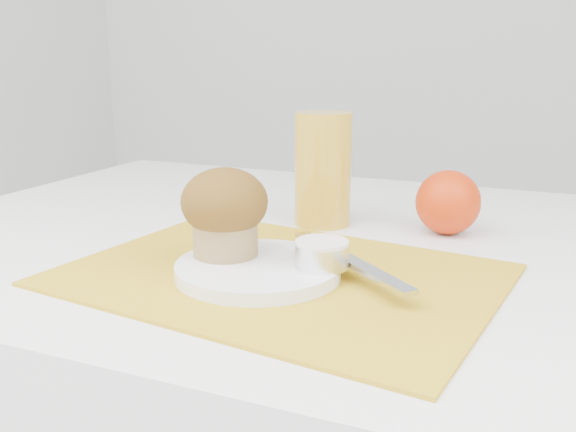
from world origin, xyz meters
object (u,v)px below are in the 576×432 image
at_px(plate, 258,269).
at_px(muffin, 225,210).
at_px(orange, 448,202).
at_px(juice_glass, 323,169).

relative_size(plate, muffin, 1.82).
height_order(plate, orange, orange).
xyz_separation_m(orange, muffin, (-0.20, -0.24, 0.03)).
xyz_separation_m(plate, muffin, (-0.05, 0.01, 0.06)).
xyz_separation_m(plate, juice_glass, (-0.01, 0.24, 0.07)).
distance_m(orange, juice_glass, 0.17).
height_order(plate, muffin, muffin).
relative_size(juice_glass, muffin, 1.61).
bearing_deg(orange, plate, -120.89).
distance_m(plate, orange, 0.30).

